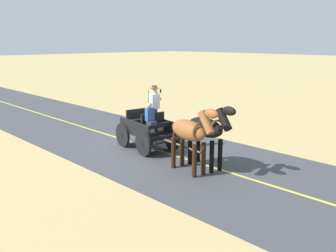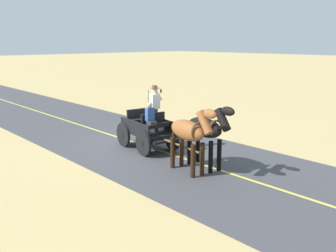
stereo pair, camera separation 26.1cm
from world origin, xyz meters
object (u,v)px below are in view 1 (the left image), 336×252
(horse_off_side, at_px, (191,132))
(traffic_cone, at_px, (157,120))
(horse_drawn_carriage, at_px, (148,129))
(horse_near_side, at_px, (207,129))

(horse_off_side, distance_m, traffic_cone, 7.03)
(horse_drawn_carriage, xyz_separation_m, horse_near_side, (0.06, 3.05, 0.51))
(horse_off_side, xyz_separation_m, traffic_cone, (-3.78, -5.83, -1.07))
(traffic_cone, bearing_deg, horse_off_side, 57.05)
(horse_near_side, xyz_separation_m, traffic_cone, (-3.07, -5.92, -1.07))
(horse_off_side, bearing_deg, traffic_cone, -122.95)
(horse_off_side, bearing_deg, horse_drawn_carriage, -104.42)
(horse_drawn_carriage, xyz_separation_m, horse_off_side, (0.76, 2.95, 0.51))
(horse_near_side, relative_size, traffic_cone, 4.42)
(traffic_cone, bearing_deg, horse_near_side, 62.58)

